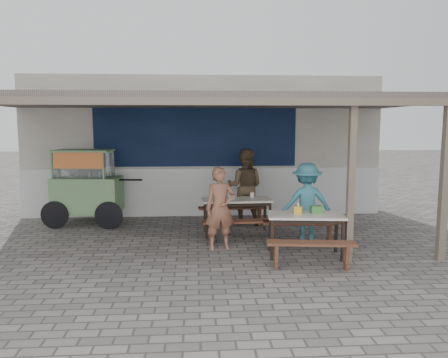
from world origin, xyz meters
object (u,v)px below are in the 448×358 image
at_px(bench_left_street, 242,226).
at_px(patron_wall_side, 245,187).
at_px(table_left, 237,203).
at_px(bench_right_wall, 300,228).
at_px(table_right, 306,219).
at_px(condiment_bowl, 232,197).
at_px(patron_street_side, 220,208).
at_px(donation_box, 316,209).
at_px(vendor_cart, 86,184).
at_px(tissue_box, 298,210).
at_px(bench_left_wall, 232,212).
at_px(patron_right_table, 306,203).
at_px(bench_right_street, 311,249).
at_px(condiment_jar, 252,195).

relative_size(bench_left_street, patron_wall_side, 0.89).
bearing_deg(table_left, bench_right_wall, -41.62).
bearing_deg(table_right, condiment_bowl, 130.72).
distance_m(bench_right_wall, patron_street_side, 1.60).
distance_m(table_right, donation_box, 0.26).
bearing_deg(patron_wall_side, vendor_cart, 14.22).
bearing_deg(patron_wall_side, tissue_box, 119.80).
bearing_deg(patron_street_side, bench_left_wall, 70.02).
bearing_deg(bench_left_wall, patron_right_table, -49.26).
xyz_separation_m(bench_left_street, donation_box, (1.22, -0.85, 0.48)).
relative_size(table_left, tissue_box, 11.04).
bearing_deg(donation_box, bench_right_wall, 101.05).
bearing_deg(table_left, bench_left_street, -90.00).
distance_m(bench_right_street, condiment_jar, 2.64).
height_order(vendor_cart, patron_street_side, vendor_cart).
distance_m(bench_left_street, patron_right_table, 1.34).
xyz_separation_m(bench_right_wall, vendor_cart, (-4.47, 2.01, 0.60)).
xyz_separation_m(bench_right_street, condiment_bowl, (-1.06, 2.40, 0.44)).
bearing_deg(condiment_jar, bench_left_wall, 127.07).
bearing_deg(condiment_jar, patron_wall_side, 94.48).
xyz_separation_m(tissue_box, donation_box, (0.33, 0.02, -0.00)).
bearing_deg(patron_street_side, patron_right_table, 4.01).
xyz_separation_m(table_left, tissue_box, (0.92, -1.57, 0.15)).
height_order(bench_left_street, tissue_box, tissue_box).
bearing_deg(condiment_jar, patron_street_side, -120.70).
relative_size(bench_left_wall, donation_box, 7.86).
bearing_deg(bench_left_street, bench_left_wall, 90.00).
height_order(table_left, condiment_bowl, condiment_bowl).
bearing_deg(patron_right_table, donation_box, 88.07).
distance_m(tissue_box, condiment_bowl, 1.93).
bearing_deg(bench_left_wall, table_left, -90.00).
xyz_separation_m(table_right, condiment_bowl, (-1.14, 1.69, 0.11)).
height_order(patron_street_side, condiment_jar, patron_street_side).
height_order(bench_left_wall, patron_right_table, patron_right_table).
distance_m(patron_wall_side, condiment_jar, 0.79).
xyz_separation_m(bench_left_wall, vendor_cart, (-3.31, 0.39, 0.60)).
relative_size(bench_left_wall, patron_right_table, 0.98).
distance_m(table_right, bench_right_wall, 0.78).
bearing_deg(condiment_bowl, donation_box, -50.23).
height_order(bench_left_street, patron_wall_side, patron_wall_side).
xyz_separation_m(bench_right_wall, condiment_bowl, (-1.22, 0.99, 0.44)).
relative_size(bench_left_street, bench_right_street, 1.08).
bearing_deg(donation_box, patron_right_table, 87.04).
xyz_separation_m(patron_right_table, condiment_jar, (-0.94, 0.91, 0.02)).
xyz_separation_m(vendor_cart, patron_right_table, (4.63, -1.80, -0.16)).
height_order(table_right, donation_box, donation_box).
xyz_separation_m(bench_right_street, patron_street_side, (-1.37, 1.25, 0.43)).
bearing_deg(bench_left_wall, donation_box, -62.73).
relative_size(bench_left_street, condiment_jar, 15.39).
bearing_deg(bench_left_wall, patron_wall_side, 39.79).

